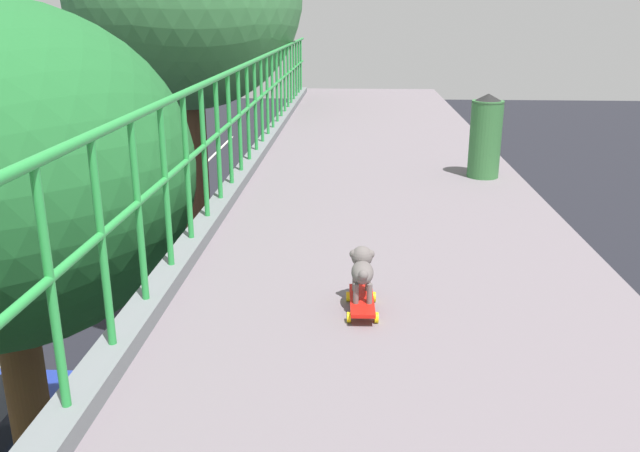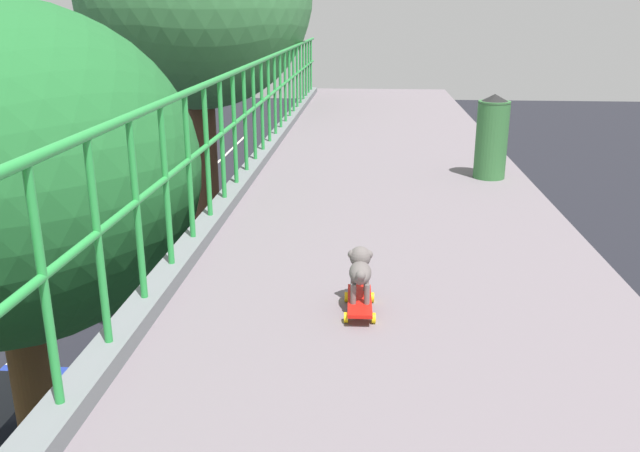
# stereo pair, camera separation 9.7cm
# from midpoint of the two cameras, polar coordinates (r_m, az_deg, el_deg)

# --- Properties ---
(city_bus) EXTENTS (2.63, 10.53, 3.10)m
(city_bus) POSITION_cam_midpoint_polar(r_m,az_deg,el_deg) (22.50, -23.68, 1.42)
(city_bus) COLOR beige
(city_bus) RESTS_ON ground
(toy_skateboard) EXTENTS (0.21, 0.49, 0.09)m
(toy_skateboard) POSITION_cam_midpoint_polar(r_m,az_deg,el_deg) (4.28, 3.01, -6.58)
(toy_skateboard) COLOR red
(toy_skateboard) RESTS_ON overpass_deck
(small_dog) EXTENTS (0.17, 0.38, 0.31)m
(small_dog) POSITION_cam_midpoint_polar(r_m,az_deg,el_deg) (4.26, 3.04, -3.63)
(small_dog) COLOR #635B59
(small_dog) RESTS_ON toy_skateboard
(litter_bin) EXTENTS (0.37, 0.37, 0.98)m
(litter_bin) POSITION_cam_midpoint_polar(r_m,az_deg,el_deg) (7.91, 13.86, 7.68)
(litter_bin) COLOR #346F39
(litter_bin) RESTS_ON overpass_deck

